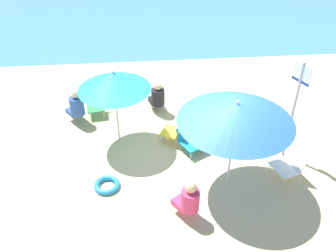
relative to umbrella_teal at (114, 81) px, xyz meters
The scene contains 12 objects.
ground_plane 2.48m from the umbrella_teal, 31.73° to the right, with size 40.00×40.00×0.00m, color #CCB789.
umbrella_teal is the anchor object (origin of this frame).
umbrella_blue 2.84m from the umbrella_teal, 36.64° to the right, with size 2.19×2.19×2.04m.
beach_chair_a 4.14m from the umbrella_teal, 23.93° to the right, with size 0.68×0.68×0.63m.
beach_chair_b 1.88m from the umbrella_teal, ahead, with size 0.71×0.67×0.63m.
beach_chair_c 2.20m from the umbrella_teal, 16.04° to the right, with size 0.76×0.78×0.55m.
beach_chair_d 1.91m from the umbrella_teal, 117.43° to the left, with size 0.52×0.58×0.60m.
person_a 3.06m from the umbrella_teal, 61.87° to the right, with size 0.51×0.56×0.92m.
person_b 1.77m from the umbrella_teal, 141.49° to the left, with size 0.53×0.57×0.97m.
person_c 1.95m from the umbrella_teal, 49.57° to the left, with size 0.44×0.57×0.91m.
warning_sign 3.88m from the umbrella_teal, 13.31° to the right, with size 0.21×0.41×2.33m.
swim_ring 2.24m from the umbrella_teal, 98.29° to the right, with size 0.54×0.54×0.11m, color #238CD8.
Camera 1 is at (-1.05, -6.09, 5.46)m, focal length 38.95 mm.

